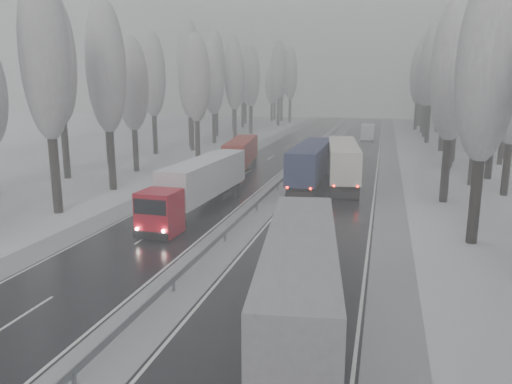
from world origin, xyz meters
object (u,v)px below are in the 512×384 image
at_px(truck_red_white, 200,183).
at_px(truck_red_red, 240,155).
at_px(truck_blue_box, 313,161).
at_px(truck_grey_tarp, 301,269).
at_px(box_truck_distant, 368,132).
at_px(truck_cream_box, 342,160).

distance_m(truck_red_white, truck_red_red, 16.38).
distance_m(truck_blue_box, truck_red_red, 9.61).
distance_m(truck_grey_tarp, truck_red_white, 19.63).
relative_size(truck_blue_box, box_truck_distant, 2.28).
relative_size(truck_grey_tarp, truck_red_red, 1.13).
distance_m(truck_blue_box, box_truck_distant, 44.01).
distance_m(box_truck_distant, truck_red_white, 56.88).
bearing_deg(box_truck_distant, truck_red_white, -101.34).
height_order(truck_blue_box, truck_cream_box, truck_cream_box).
bearing_deg(box_truck_distant, truck_cream_box, -91.84).
bearing_deg(truck_blue_box, box_truck_distant, 85.42).
height_order(truck_grey_tarp, truck_blue_box, same).
height_order(box_truck_distant, truck_red_red, truck_red_red).
relative_size(truck_blue_box, truck_red_red, 1.12).
distance_m(truck_grey_tarp, box_truck_distant, 72.39).
height_order(truck_grey_tarp, truck_red_white, truck_grey_tarp).
bearing_deg(truck_red_red, box_truck_distant, 65.23).
bearing_deg(truck_blue_box, truck_red_red, 153.71).
bearing_deg(truck_cream_box, truck_blue_box, -155.48).
xyz_separation_m(truck_blue_box, box_truck_distant, (3.67, 43.84, -1.08)).
bearing_deg(truck_red_white, box_truck_distant, 81.42).
distance_m(truck_grey_tarp, truck_blue_box, 28.77).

